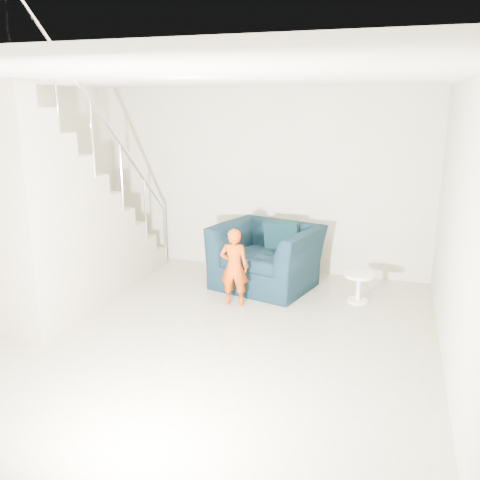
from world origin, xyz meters
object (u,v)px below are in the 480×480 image
(armchair, at_px, (267,256))
(staircase, at_px, (57,232))
(toddler, at_px, (234,267))
(side_table, at_px, (359,283))

(armchair, bearing_deg, staircase, -133.00)
(toddler, distance_m, staircase, 2.22)
(armchair, distance_m, staircase, 2.75)
(toddler, bearing_deg, staircase, 9.63)
(side_table, bearing_deg, toddler, -159.72)
(toddler, relative_size, staircase, 0.27)
(armchair, relative_size, toddler, 1.33)
(armchair, height_order, toddler, toddler)
(armchair, height_order, staircase, staircase)
(armchair, xyz_separation_m, toddler, (-0.22, -0.78, 0.07))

